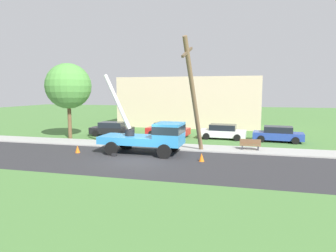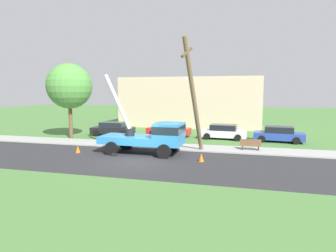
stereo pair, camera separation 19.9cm
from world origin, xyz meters
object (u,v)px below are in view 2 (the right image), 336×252
Objects in this scene: roadside_tree_near at (69,86)px; traffic_cone_behind at (78,149)px; utility_truck at (152,135)px; parked_sedan_red at (169,129)px; parked_sedan_white at (223,132)px; leaning_utility_pole at (194,97)px; park_bench at (251,145)px; traffic_cone_ahead at (201,157)px; parked_sedan_blue at (279,134)px; parked_sedan_black at (113,129)px.

traffic_cone_behind is at bearing -53.46° from roadside_tree_near.
traffic_cone_behind is 0.08× the size of roadside_tree_near.
roadside_tree_near is (-10.05, 4.97, 3.70)m from utility_truck.
roadside_tree_near reaches higher than parked_sedan_red.
utility_truck reaches higher than parked_sedan_white.
parked_sedan_red is 0.62× the size of roadside_tree_near.
leaning_utility_pole is at bearing -64.15° from parked_sedan_red.
leaning_utility_pole reaches higher than park_bench.
leaning_utility_pole is at bearing 115.65° from traffic_cone_ahead.
parked_sedan_white is at bearing 85.93° from traffic_cone_ahead.
leaning_utility_pole reaches higher than roadside_tree_near.
parked_sedan_red is (-4.92, 10.16, 0.43)m from traffic_cone_ahead.
utility_truck is 12.07× the size of traffic_cone_ahead.
utility_truck is at bearing -156.85° from park_bench.
utility_truck reaches higher than parked_sedan_blue.
traffic_cone_behind is at bearing -81.95° from parked_sedan_black.
traffic_cone_ahead is at bearing -20.51° from utility_truck.
parked_sedan_black is at bearing -176.68° from parked_sedan_white.
leaning_utility_pole reaches higher than parked_sedan_blue.
leaning_utility_pole is at bearing 9.24° from traffic_cone_behind.
parked_sedan_black is at bearing -170.14° from parked_sedan_red.
utility_truck is 7.73m from park_bench.
leaning_utility_pole is 9.58m from traffic_cone_behind.
leaning_utility_pole is 10.69m from parked_sedan_blue.
parked_sedan_white is (1.58, 7.98, -3.53)m from leaning_utility_pole.
parked_sedan_blue is at bearing 39.77° from utility_truck.
parked_sedan_black reaches higher than traffic_cone_ahead.
utility_truck reaches higher than traffic_cone_ahead.
roadside_tree_near is at bearing 155.26° from traffic_cone_ahead.
parked_sedan_white is (10.18, 9.38, 0.43)m from traffic_cone_behind.
parked_sedan_blue is at bearing 30.61° from traffic_cone_behind.
parked_sedan_white is at bearing 78.81° from leaning_utility_pole.
traffic_cone_behind is at bearing -162.37° from park_bench.
parked_sedan_blue is at bearing 48.97° from leaning_utility_pole.
traffic_cone_behind is at bearing -115.16° from parked_sedan_red.
park_bench is (3.19, 4.46, 0.18)m from traffic_cone_ahead.
utility_truck is 1.50× the size of parked_sedan_white.
park_bench is at bearing 32.87° from leaning_utility_pole.
leaning_utility_pole is 1.83× the size of parked_sedan_red.
utility_truck is at bearing 159.49° from traffic_cone_ahead.
parked_sedan_white is at bearing 13.11° from roadside_tree_near.
parked_sedan_red is 9.91m from park_bench.
leaning_utility_pole reaches higher than parked_sedan_white.
parked_sedan_black is 1.01× the size of parked_sedan_white.
utility_truck is 4.13m from leaning_utility_pole.
parked_sedan_white is at bearing 114.95° from park_bench.
roadside_tree_near reaches higher than parked_sedan_white.
parked_sedan_blue is 2.84× the size of park_bench.
parked_sedan_white and parked_sedan_blue have the same top height.
parked_sedan_red is 10.68m from parked_sedan_blue.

